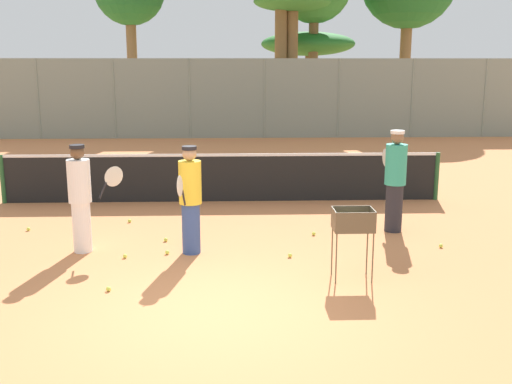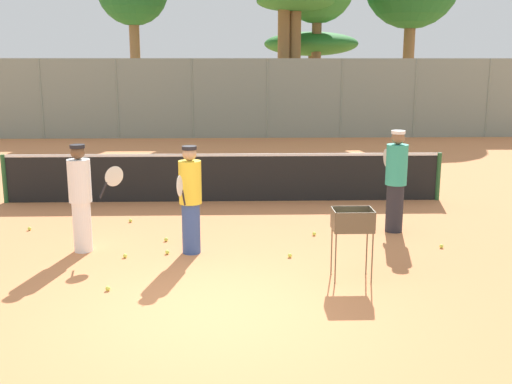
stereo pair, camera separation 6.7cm
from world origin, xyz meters
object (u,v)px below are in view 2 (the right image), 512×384
object	(u,v)px
tennis_net	(224,177)
player_yellow_shirt	(396,180)
player_white_outfit	(190,198)
player_red_cap	(81,197)
ball_cart	(352,226)

from	to	relation	value
tennis_net	player_yellow_shirt	bearing A→B (deg)	-38.74
tennis_net	player_white_outfit	bearing A→B (deg)	-96.79
tennis_net	player_white_outfit	xyz separation A→B (m)	(-0.44, -3.71, 0.35)
tennis_net	player_yellow_shirt	size ratio (longest dim) A/B	5.25
tennis_net	player_red_cap	bearing A→B (deg)	-121.76
tennis_net	ball_cart	world-z (taller)	tennis_net
player_white_outfit	tennis_net	bearing A→B (deg)	-174.74
tennis_net	ball_cart	distance (m)	5.34
player_white_outfit	ball_cart	world-z (taller)	player_white_outfit
player_white_outfit	player_yellow_shirt	world-z (taller)	player_yellow_shirt
player_yellow_shirt	ball_cart	xyz separation A→B (m)	(-1.24, -2.45, -0.17)
tennis_net	player_red_cap	size ratio (longest dim) A/B	5.52
player_red_cap	player_yellow_shirt	size ratio (longest dim) A/B	0.95
player_yellow_shirt	ball_cart	world-z (taller)	player_yellow_shirt
tennis_net	player_red_cap	world-z (taller)	player_red_cap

